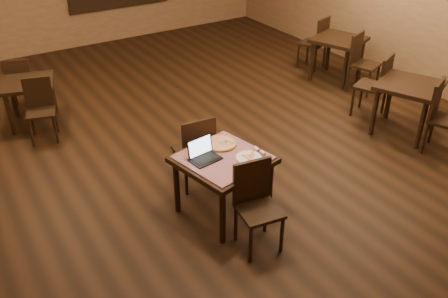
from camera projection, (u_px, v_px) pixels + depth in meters
ground at (216, 131)px, 7.32m from camera, size 10.00×10.00×0.00m
tiled_table at (223, 164)px, 5.30m from camera, size 1.09×1.09×0.76m
chair_main_near at (256, 200)px, 4.92m from camera, size 0.48×0.48×0.98m
chair_main_far at (196, 148)px, 5.79m from camera, size 0.47×0.47×1.00m
laptop at (203, 153)px, 5.20m from camera, size 0.35×0.29×0.22m
plate at (249, 158)px, 5.22m from camera, size 0.29×0.29×0.02m
pizza_slice at (249, 157)px, 5.21m from camera, size 0.24×0.24×0.02m
pizza_pan at (221, 144)px, 5.48m from camera, size 0.36×0.36×0.01m
pizza_whole at (221, 143)px, 5.47m from camera, size 0.37×0.37×0.03m
spatula at (223, 143)px, 5.46m from camera, size 0.18×0.23×0.01m
napkin_roll at (260, 151)px, 5.32m from camera, size 0.05×0.18×0.04m
other_table_a at (338, 45)px, 8.75m from camera, size 1.09×1.09×0.80m
other_table_a_chair_near at (361, 59)px, 8.34m from camera, size 0.57×0.57×1.03m
other_table_a_chair_far at (317, 40)px, 9.25m from camera, size 0.57×0.57×1.03m
other_table_b at (29, 89)px, 7.25m from camera, size 0.94×0.94×0.71m
other_table_b_chair_near at (40, 105)px, 6.91m from camera, size 0.49×0.49×0.92m
other_table_b_chair_far at (20, 81)px, 7.67m from camera, size 0.49×0.49×0.92m
other_table_c at (408, 92)px, 6.96m from camera, size 1.12×1.12×0.80m
other_table_c_chair_near at (442, 113)px, 6.54m from camera, size 0.59×0.59×1.04m
other_table_c_chair_far at (377, 83)px, 7.46m from camera, size 0.59×0.59×1.04m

